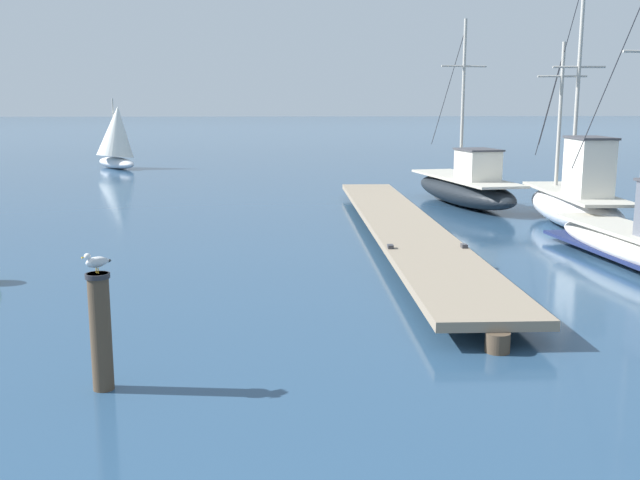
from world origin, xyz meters
TOP-DOWN VIEW (x-y plane):
  - floating_dock at (4.50, 16.78)m, footprint 2.30×18.38m
  - fishing_boat_1 at (7.89, 22.99)m, footprint 2.89×7.19m
  - fishing_boat_3 at (9.77, 18.07)m, footprint 2.05×7.11m
  - mooring_piling at (-1.09, 6.77)m, footprint 0.30×0.30m
  - perched_seagull at (-1.08, 6.77)m, footprint 0.32×0.29m
  - distant_sailboat at (-7.21, 38.70)m, footprint 3.18×3.89m

SIDE VIEW (x-z plane):
  - floating_dock at x=4.50m, z-range 0.10..0.63m
  - fishing_boat_1 at x=7.89m, z-range -2.54..3.83m
  - mooring_piling at x=-1.09m, z-range 0.04..1.52m
  - fishing_boat_3 at x=9.77m, z-range -2.89..4.47m
  - perched_seagull at x=-1.08m, z-range 1.50..1.77m
  - distant_sailboat at x=-7.21m, z-range -0.20..3.57m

